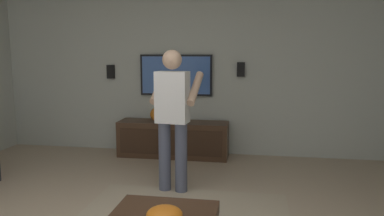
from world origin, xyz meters
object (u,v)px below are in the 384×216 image
object	(u,v)px
bowl	(164,215)
wall_speaker_right	(111,72)
wall_speaker_left	(241,69)
tv	(176,75)
media_console	(173,139)
person_standing	(173,112)
vase_round	(157,114)

from	to	relation	value
bowl	wall_speaker_right	size ratio (longest dim) A/B	1.20
bowl	wall_speaker_left	world-z (taller)	wall_speaker_left
tv	media_console	bearing A→B (deg)	0.00
person_standing	bowl	world-z (taller)	person_standing
media_console	wall_speaker_right	bearing A→B (deg)	-103.13
vase_round	wall_speaker_right	xyz separation A→B (m)	(0.27, 0.84, 0.64)
vase_round	wall_speaker_right	size ratio (longest dim) A/B	1.00
bowl	wall_speaker_right	xyz separation A→B (m)	(3.29, 1.69, 0.84)
wall_speaker_right	media_console	bearing A→B (deg)	-103.13
tv	wall_speaker_right	world-z (taller)	tv
media_console	wall_speaker_right	distance (m)	1.51
wall_speaker_right	wall_speaker_left	bearing A→B (deg)	-90.00
media_console	bowl	distance (m)	3.10
media_console	person_standing	world-z (taller)	person_standing
person_standing	bowl	xyz separation A→B (m)	(-1.62, -0.29, -0.47)
wall_speaker_right	vase_round	bearing A→B (deg)	-107.54
media_console	wall_speaker_right	world-z (taller)	wall_speaker_right
wall_speaker_right	person_standing	bearing A→B (deg)	-139.94
wall_speaker_left	wall_speaker_right	distance (m)	2.10
media_console	wall_speaker_left	distance (m)	1.50
tv	bowl	size ratio (longest dim) A/B	4.35
person_standing	bowl	bearing A→B (deg)	-163.78
vase_round	wall_speaker_left	world-z (taller)	wall_speaker_left
person_standing	wall_speaker_right	bearing A→B (deg)	46.13
person_standing	vase_round	distance (m)	1.53
media_console	tv	distance (m)	1.01
person_standing	bowl	size ratio (longest dim) A/B	6.21
bowl	media_console	bearing A→B (deg)	11.25
tv	wall_speaker_left	bearing A→B (deg)	90.74
wall_speaker_left	wall_speaker_right	size ratio (longest dim) A/B	1.00
bowl	wall_speaker_left	distance (m)	3.43
person_standing	wall_speaker_left	distance (m)	1.86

